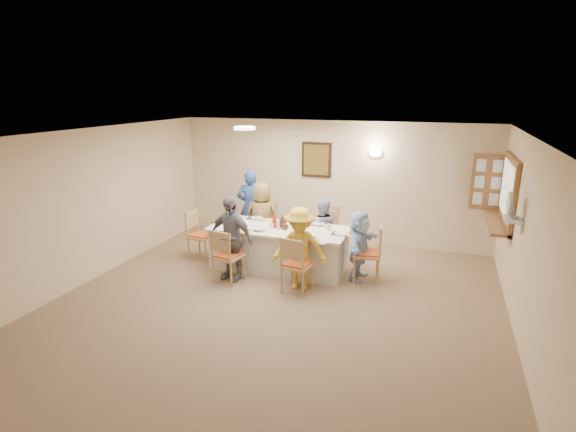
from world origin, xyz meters
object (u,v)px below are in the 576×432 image
(chair_back_left, at_px, (265,228))
(diner_front_left, at_px, (231,238))
(chair_back_right, at_px, (324,232))
(diner_back_left, at_px, (262,218))
(chair_front_left, at_px, (228,255))
(diner_right_end, at_px, (359,246))
(dining_table, at_px, (279,248))
(chair_right_end, at_px, (367,253))
(condiment_ketchup, at_px, (274,221))
(desk_fan, at_px, (512,209))
(serving_hatch, at_px, (508,192))
(diner_front_right, at_px, (300,249))
(caregiver, at_px, (251,207))
(chair_left_end, at_px, (202,235))
(diner_back_right, at_px, (322,230))
(chair_front_right, at_px, (297,264))

(chair_back_left, bearing_deg, diner_front_left, -95.11)
(chair_back_right, relative_size, diner_back_left, 0.71)
(chair_back_left, bearing_deg, chair_front_left, -95.11)
(chair_front_left, bearing_deg, diner_right_end, -148.63)
(dining_table, xyz_separation_m, chair_right_end, (1.55, 0.00, 0.10))
(chair_back_right, relative_size, condiment_ketchup, 4.37)
(desk_fan, distance_m, diner_front_left, 4.23)
(dining_table, distance_m, chair_back_left, 1.00)
(serving_hatch, xyz_separation_m, diner_front_left, (-4.25, -1.47, -0.78))
(desk_fan, xyz_separation_m, diner_front_left, (-4.14, -0.12, -0.83))
(diner_front_right, distance_m, caregiver, 2.47)
(chair_left_end, bearing_deg, chair_front_left, -127.17)
(chair_back_right, bearing_deg, caregiver, 176.33)
(chair_left_end, height_order, chair_right_end, chair_right_end)
(chair_front_left, relative_size, diner_back_right, 0.79)
(desk_fan, bearing_deg, diner_front_left, -178.37)
(chair_back_right, xyz_separation_m, chair_front_right, (0.00, -1.60, -0.03))
(dining_table, height_order, caregiver, caregiver)
(serving_hatch, relative_size, diner_back_left, 1.07)
(diner_back_left, relative_size, diner_front_right, 1.05)
(serving_hatch, xyz_separation_m, chair_back_right, (-3.05, 0.01, -1.00))
(chair_back_right, relative_size, caregiver, 0.65)
(chair_front_right, height_order, diner_front_left, diner_front_left)
(chair_back_right, height_order, diner_back_left, diner_back_left)
(dining_table, xyz_separation_m, chair_left_end, (-1.55, 0.00, 0.08))
(chair_back_right, relative_size, chair_right_end, 1.03)
(diner_back_left, bearing_deg, chair_left_end, 28.98)
(serving_hatch, height_order, dining_table, serving_hatch)
(diner_front_left, bearing_deg, chair_front_right, 5.72)
(chair_back_right, distance_m, chair_left_end, 2.29)
(chair_front_left, bearing_deg, diner_back_left, -80.24)
(chair_front_right, distance_m, diner_front_left, 1.23)
(diner_back_left, distance_m, diner_back_right, 1.21)
(dining_table, bearing_deg, chair_left_end, 180.00)
(chair_left_end, bearing_deg, diner_front_left, -122.66)
(diner_back_right, xyz_separation_m, condiment_ketchup, (-0.68, -0.70, 0.29))
(serving_hatch, relative_size, desk_fan, 5.00)
(chair_front_right, relative_size, diner_back_left, 0.66)
(dining_table, distance_m, chair_back_right, 1.01)
(chair_front_left, bearing_deg, diner_front_right, -164.53)
(serving_hatch, xyz_separation_m, chair_right_end, (-2.10, -0.79, -1.02))
(chair_left_end, relative_size, condiment_ketchup, 4.03)
(chair_front_right, bearing_deg, diner_front_left, 2.11)
(chair_front_left, distance_m, diner_right_end, 2.18)
(chair_back_left, distance_m, chair_back_right, 1.20)
(chair_back_right, relative_size, diner_back_right, 0.85)
(chair_back_right, relative_size, diner_right_end, 0.84)
(condiment_ketchup, bearing_deg, serving_hatch, 12.15)
(desk_fan, relative_size, chair_front_left, 0.33)
(desk_fan, distance_m, dining_table, 3.77)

